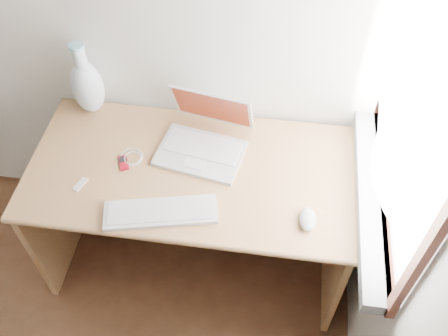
# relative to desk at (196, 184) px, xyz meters

# --- Properties ---
(window) EXTENTS (0.11, 0.99, 1.10)m
(window) POSITION_rel_desk_xyz_m (0.77, -0.16, 0.75)
(window) COLOR white
(window) RESTS_ON right_wall
(desk) EXTENTS (1.40, 0.70, 0.74)m
(desk) POSITION_rel_desk_xyz_m (0.00, 0.00, 0.00)
(desk) COLOR tan
(desk) RESTS_ON floor
(laptop) EXTENTS (0.40, 0.36, 0.25)m
(laptop) POSITION_rel_desk_xyz_m (0.03, 0.05, 0.27)
(laptop) COLOR silver
(laptop) RESTS_ON desk
(external_keyboard) EXTENTS (0.47, 0.23, 0.02)m
(external_keyboard) POSITION_rel_desk_xyz_m (-0.08, -0.33, 0.22)
(external_keyboard) COLOR white
(external_keyboard) RESTS_ON desk
(mouse) EXTENTS (0.07, 0.11, 0.04)m
(mouse) POSITION_rel_desk_xyz_m (0.50, -0.28, 0.23)
(mouse) COLOR silver
(mouse) RESTS_ON desk
(ipod) EXTENTS (0.07, 0.09, 0.01)m
(ipod) POSITION_rel_desk_xyz_m (-0.29, -0.09, 0.22)
(ipod) COLOR #A70B1D
(ipod) RESTS_ON desk
(cable_coil) EXTENTS (0.10, 0.10, 0.01)m
(cable_coil) POSITION_rel_desk_xyz_m (-0.27, -0.05, 0.22)
(cable_coil) COLOR white
(cable_coil) RESTS_ON desk
(remote) EXTENTS (0.05, 0.08, 0.01)m
(remote) POSITION_rel_desk_xyz_m (-0.44, -0.23, 0.22)
(remote) COLOR white
(remote) RESTS_ON desk
(vase) EXTENTS (0.14, 0.14, 0.37)m
(vase) POSITION_rel_desk_xyz_m (-0.52, 0.21, 0.36)
(vase) COLOR white
(vase) RESTS_ON desk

